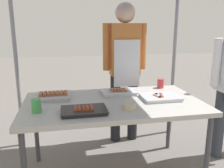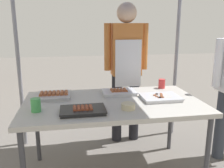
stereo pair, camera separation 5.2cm
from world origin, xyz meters
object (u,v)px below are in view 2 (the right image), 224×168
condiment_bowl (128,106)px  tray_grilled_sausages (54,95)px  drink_cup_near_edge (162,84)px  drink_cup_by_wok (36,105)px  vendor_woman (126,62)px  stall_table (113,107)px  tray_pork_links (83,110)px  tray_meat_skewers (160,97)px  tray_spring_rolls (119,92)px

condiment_bowl → tray_grilled_sausages: bearing=145.0°
drink_cup_near_edge → condiment_bowl: bearing=-131.1°
condiment_bowl → drink_cup_by_wok: 0.74m
tray_grilled_sausages → vendor_woman: bearing=31.2°
stall_table → vendor_woman: vendor_woman is taller
stall_table → drink_cup_near_edge: size_ratio=16.02×
vendor_woman → tray_pork_links: bearing=59.2°
tray_grilled_sausages → tray_pork_links: size_ratio=0.85×
drink_cup_near_edge → stall_table: bearing=-148.7°
tray_meat_skewers → drink_cup_by_wok: 1.11m
tray_meat_skewers → tray_spring_rolls: tray_spring_rolls is taller
tray_meat_skewers → drink_cup_near_edge: bearing=67.4°
tray_spring_rolls → vendor_woman: (0.18, 0.48, 0.22)m
stall_table → tray_pork_links: (-0.28, -0.24, 0.07)m
tray_pork_links → drink_cup_near_edge: 1.07m
stall_table → drink_cup_by_wok: drink_cup_by_wok is taller
tray_grilled_sausages → drink_cup_near_edge: 1.15m
stall_table → tray_pork_links: 0.38m
stall_table → drink_cup_near_edge: drink_cup_near_edge is taller
condiment_bowl → drink_cup_near_edge: 0.78m
tray_spring_rolls → condiment_bowl: same height
drink_cup_by_wok → tray_spring_rolls: bearing=27.0°
tray_meat_skewers → tray_spring_rolls: (-0.35, 0.24, 0.00)m
tray_meat_skewers → condiment_bowl: size_ratio=3.04×
drink_cup_near_edge → drink_cup_by_wok: bearing=-157.4°
tray_pork_links → tray_spring_rolls: (0.38, 0.46, 0.00)m
tray_meat_skewers → condiment_bowl: condiment_bowl is taller
tray_pork_links → drink_cup_by_wok: 0.38m
tray_meat_skewers → stall_table: bearing=178.8°
vendor_woman → tray_meat_skewers: bearing=103.0°
tray_pork_links → condiment_bowl: (0.37, 0.01, 0.01)m
tray_grilled_sausages → drink_cup_by_wok: 0.39m
tray_pork_links → vendor_woman: vendor_woman is taller
stall_table → drink_cup_near_edge: bearing=31.3°
tray_spring_rolls → drink_cup_near_edge: bearing=15.4°
stall_table → vendor_woman: (0.28, 0.71, 0.30)m
tray_meat_skewers → tray_grilled_sausages: bearing=167.1°
vendor_woman → condiment_bowl: bearing=78.3°
tray_grilled_sausages → vendor_woman: vendor_woman is taller
tray_meat_skewers → tray_pork_links: 0.76m
tray_meat_skewers → drink_cup_near_edge: (0.16, 0.38, 0.03)m
condiment_bowl → tray_pork_links: bearing=-177.8°
stall_table → tray_meat_skewers: (0.45, -0.01, 0.07)m
tray_spring_rolls → drink_cup_near_edge: 0.52m
tray_grilled_sausages → condiment_bowl: size_ratio=2.63×
tray_grilled_sausages → drink_cup_by_wok: bearing=-107.4°
tray_pork_links → stall_table: bearing=39.9°
condiment_bowl → tray_meat_skewers: bearing=30.8°
condiment_bowl → drink_cup_near_edge: (0.51, 0.59, 0.03)m
drink_cup_near_edge → tray_grilled_sausages: bearing=-172.4°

